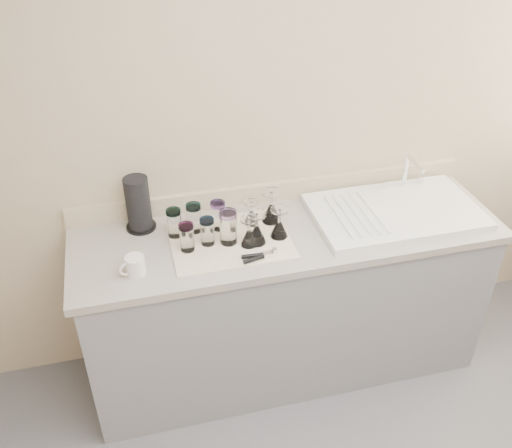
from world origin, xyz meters
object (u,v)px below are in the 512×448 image
object	(u,v)px
tumbler_purple	(218,215)
goblet_front_left	(257,233)
tumbler_magenta	(187,237)
paper_towel_roll	(138,204)
white_mug	(135,266)
goblet_extra	(249,236)
goblet_front_right	(279,227)
goblet_back_right	(271,211)
tumbler_cyan	(194,218)
tumbler_teal	(174,223)
goblet_back_left	(251,216)
can_opener	(260,256)
sink_unit	(395,211)
tumbler_blue	(207,231)

from	to	relation	value
tumbler_purple	goblet_front_left	world-z (taller)	goblet_front_left
tumbler_magenta	paper_towel_roll	world-z (taller)	paper_towel_roll
white_mug	goblet_extra	bearing A→B (deg)	8.12
goblet_front_right	goblet_back_right	bearing A→B (deg)	90.34
tumbler_cyan	tumbler_purple	xyz separation A→B (m)	(0.11, -0.01, -0.00)
tumbler_teal	goblet_front_right	bearing A→B (deg)	-15.07
tumbler_magenta	goblet_extra	bearing A→B (deg)	-6.35
tumbler_teal	tumbler_magenta	bearing A→B (deg)	-72.77
goblet_back_left	white_mug	size ratio (longest dim) A/B	0.96
tumbler_purple	goblet_back_right	xyz separation A→B (m)	(0.26, -0.00, -0.02)
tumbler_magenta	can_opener	distance (m)	0.34
tumbler_cyan	goblet_back_right	xyz separation A→B (m)	(0.37, -0.01, -0.02)
tumbler_cyan	goblet_front_right	world-z (taller)	goblet_front_right
tumbler_teal	can_opener	bearing A→B (deg)	-38.26
sink_unit	white_mug	size ratio (longest dim) A/B	6.45
goblet_front_left	white_mug	xyz separation A→B (m)	(-0.56, -0.08, -0.02)
tumbler_cyan	goblet_back_right	distance (m)	0.37
tumbler_magenta	goblet_front_right	bearing A→B (deg)	-0.05
sink_unit	tumbler_purple	xyz separation A→B (m)	(-0.87, 0.09, 0.06)
sink_unit	goblet_front_right	world-z (taller)	sink_unit
tumbler_blue	goblet_front_right	size ratio (longest dim) A/B	0.89
can_opener	paper_towel_roll	world-z (taller)	paper_towel_roll
goblet_front_right	goblet_extra	size ratio (longest dim) A/B	1.05
tumbler_blue	goblet_extra	bearing A→B (deg)	-16.87
tumbler_magenta	goblet_back_right	bearing A→B (deg)	17.06
tumbler_blue	white_mug	size ratio (longest dim) A/B	1.04
tumbler_cyan	tumbler_purple	bearing A→B (deg)	-2.65
tumbler_teal	goblet_front_left	size ratio (longest dim) A/B	0.88
tumbler_blue	goblet_back_left	world-z (taller)	tumbler_blue
tumbler_blue	paper_towel_roll	bearing A→B (deg)	142.96
goblet_extra	white_mug	bearing A→B (deg)	-171.88
can_opener	goblet_back_right	bearing A→B (deg)	64.64
tumbler_blue	tumbler_purple	bearing A→B (deg)	57.21
goblet_back_right	goblet_extra	bearing A→B (deg)	-132.76
goblet_back_right	goblet_extra	world-z (taller)	goblet_back_right
paper_towel_roll	tumbler_cyan	bearing A→B (deg)	-22.37
goblet_back_right	tumbler_purple	bearing A→B (deg)	179.42
sink_unit	can_opener	bearing A→B (deg)	-166.05
tumbler_purple	goblet_front_right	world-z (taller)	goblet_front_right
goblet_back_right	paper_towel_roll	bearing A→B (deg)	170.07
goblet_front_left	tumbler_cyan	bearing A→B (deg)	148.29
tumbler_blue	goblet_extra	xyz separation A→B (m)	(0.18, -0.05, -0.02)
goblet_back_left	can_opener	world-z (taller)	goblet_back_left
tumbler_purple	paper_towel_roll	bearing A→B (deg)	163.54
white_mug	paper_towel_roll	bearing A→B (deg)	81.23
white_mug	goblet_front_right	bearing A→B (deg)	8.87
goblet_front_left	goblet_front_right	bearing A→B (deg)	10.88
tumbler_teal	can_opener	distance (m)	0.44
white_mug	goblet_front_left	bearing A→B (deg)	8.47
white_mug	can_opener	bearing A→B (deg)	-3.81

